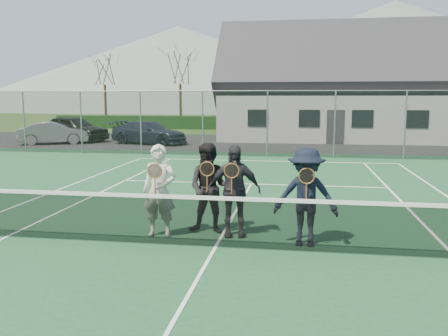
{
  "coord_description": "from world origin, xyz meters",
  "views": [
    {
      "loc": [
        1.45,
        -8.13,
        2.71
      ],
      "look_at": [
        -0.08,
        1.5,
        1.25
      ],
      "focal_mm": 38.0,
      "sensor_mm": 36.0,
      "label": 1
    }
  ],
  "objects_px": {
    "player_c": "(234,191)",
    "player_d": "(306,197)",
    "car_b": "(54,133)",
    "clubhouse": "(340,77)",
    "car_c": "(149,133)",
    "tennis_net": "(215,219)",
    "player_b": "(210,188)",
    "player_a": "(159,191)",
    "car_a": "(73,128)"
  },
  "relations": [
    {
      "from": "tennis_net",
      "to": "player_c",
      "type": "xyz_separation_m",
      "value": [
        0.22,
        0.79,
        0.38
      ]
    },
    {
      "from": "clubhouse",
      "to": "player_a",
      "type": "height_order",
      "value": "clubhouse"
    },
    {
      "from": "player_a",
      "to": "player_d",
      "type": "relative_size",
      "value": 1.0
    },
    {
      "from": "car_a",
      "to": "car_c",
      "type": "distance_m",
      "value": 5.32
    },
    {
      "from": "car_b",
      "to": "clubhouse",
      "type": "distance_m",
      "value": 18.21
    },
    {
      "from": "car_b",
      "to": "car_a",
      "type": "bearing_deg",
      "value": -32.41
    },
    {
      "from": "clubhouse",
      "to": "car_c",
      "type": "bearing_deg",
      "value": -153.82
    },
    {
      "from": "car_a",
      "to": "clubhouse",
      "type": "relative_size",
      "value": 0.3
    },
    {
      "from": "player_d",
      "to": "player_c",
      "type": "bearing_deg",
      "value": 164.48
    },
    {
      "from": "clubhouse",
      "to": "player_d",
      "type": "distance_m",
      "value": 23.91
    },
    {
      "from": "car_c",
      "to": "player_a",
      "type": "distance_m",
      "value": 18.95
    },
    {
      "from": "clubhouse",
      "to": "player_b",
      "type": "xyz_separation_m",
      "value": [
        -4.28,
        -23.07,
        -3.07
      ]
    },
    {
      "from": "car_a",
      "to": "player_c",
      "type": "distance_m",
      "value": 22.57
    },
    {
      "from": "car_c",
      "to": "tennis_net",
      "type": "bearing_deg",
      "value": -143.54
    },
    {
      "from": "car_a",
      "to": "player_d",
      "type": "distance_m",
      "value": 23.68
    },
    {
      "from": "car_c",
      "to": "clubhouse",
      "type": "height_order",
      "value": "clubhouse"
    },
    {
      "from": "player_a",
      "to": "player_b",
      "type": "bearing_deg",
      "value": 24.1
    },
    {
      "from": "player_c",
      "to": "clubhouse",
      "type": "bearing_deg",
      "value": 80.74
    },
    {
      "from": "car_b",
      "to": "car_c",
      "type": "distance_m",
      "value": 5.57
    },
    {
      "from": "player_d",
      "to": "player_a",
      "type": "bearing_deg",
      "value": 177.57
    },
    {
      "from": "player_a",
      "to": "clubhouse",
      "type": "bearing_deg",
      "value": 77.53
    },
    {
      "from": "clubhouse",
      "to": "player_b",
      "type": "relative_size",
      "value": 8.67
    },
    {
      "from": "player_a",
      "to": "car_a",
      "type": "bearing_deg",
      "value": 120.69
    },
    {
      "from": "tennis_net",
      "to": "player_a",
      "type": "xyz_separation_m",
      "value": [
        -1.19,
        0.52,
        0.38
      ]
    },
    {
      "from": "player_b",
      "to": "tennis_net",
      "type": "bearing_deg",
      "value": -73.38
    },
    {
      "from": "car_c",
      "to": "player_a",
      "type": "bearing_deg",
      "value": -146.32
    },
    {
      "from": "tennis_net",
      "to": "clubhouse",
      "type": "xyz_separation_m",
      "value": [
        4.0,
        24.0,
        3.45
      ]
    },
    {
      "from": "player_c",
      "to": "player_b",
      "type": "bearing_deg",
      "value": 163.79
    },
    {
      "from": "tennis_net",
      "to": "player_a",
      "type": "distance_m",
      "value": 1.36
    },
    {
      "from": "car_c",
      "to": "player_d",
      "type": "bearing_deg",
      "value": -138.88
    },
    {
      "from": "car_c",
      "to": "player_d",
      "type": "height_order",
      "value": "player_d"
    },
    {
      "from": "clubhouse",
      "to": "player_d",
      "type": "height_order",
      "value": "clubhouse"
    },
    {
      "from": "player_c",
      "to": "player_d",
      "type": "distance_m",
      "value": 1.43
    },
    {
      "from": "car_a",
      "to": "car_c",
      "type": "bearing_deg",
      "value": -83.6
    },
    {
      "from": "car_a",
      "to": "player_a",
      "type": "distance_m",
      "value": 22.04
    },
    {
      "from": "player_b",
      "to": "player_d",
      "type": "height_order",
      "value": "same"
    },
    {
      "from": "clubhouse",
      "to": "player_d",
      "type": "relative_size",
      "value": 8.67
    },
    {
      "from": "tennis_net",
      "to": "player_c",
      "type": "bearing_deg",
      "value": 74.52
    },
    {
      "from": "player_c",
      "to": "player_d",
      "type": "bearing_deg",
      "value": -15.52
    },
    {
      "from": "car_c",
      "to": "tennis_net",
      "type": "xyz_separation_m",
      "value": [
        7.21,
        -18.49,
        -0.13
      ]
    },
    {
      "from": "car_c",
      "to": "player_b",
      "type": "bearing_deg",
      "value": -143.3
    },
    {
      "from": "player_b",
      "to": "player_c",
      "type": "height_order",
      "value": "same"
    },
    {
      "from": "car_c",
      "to": "player_a",
      "type": "xyz_separation_m",
      "value": [
        6.02,
        -17.96,
        0.25
      ]
    },
    {
      "from": "car_a",
      "to": "car_b",
      "type": "bearing_deg",
      "value": -171.28
    },
    {
      "from": "car_a",
      "to": "player_d",
      "type": "xyz_separation_m",
      "value": [
        14.03,
        -19.07,
        0.13
      ]
    },
    {
      "from": "car_b",
      "to": "tennis_net",
      "type": "relative_size",
      "value": 0.34
    },
    {
      "from": "clubhouse",
      "to": "player_c",
      "type": "distance_m",
      "value": 23.72
    },
    {
      "from": "car_b",
      "to": "player_d",
      "type": "height_order",
      "value": "player_d"
    },
    {
      "from": "player_d",
      "to": "car_c",
      "type": "bearing_deg",
      "value": 115.97
    },
    {
      "from": "car_c",
      "to": "clubhouse",
      "type": "bearing_deg",
      "value": -48.68
    }
  ]
}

